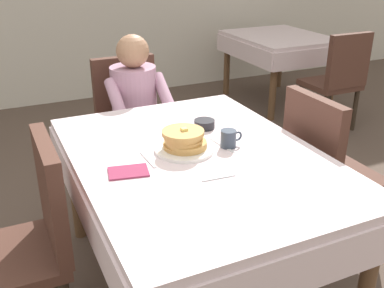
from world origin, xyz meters
TOP-DOWN VIEW (x-y plane):
  - ground_plane at (0.00, 0.00)m, footprint 14.00×14.00m
  - dining_table_main at (0.00, 0.00)m, footprint 1.12×1.52m
  - chair_diner at (0.03, 1.17)m, footprint 0.44×0.45m
  - diner_person at (0.03, 1.01)m, footprint 0.40×0.43m
  - chair_left_side at (-0.77, 0.00)m, footprint 0.45×0.44m
  - chair_right_side at (0.77, 0.00)m, footprint 0.45×0.44m
  - plate_breakfast at (-0.04, 0.06)m, footprint 0.28×0.28m
  - breakfast_stack at (-0.04, 0.06)m, footprint 0.22×0.21m
  - cup_coffee at (0.17, 0.02)m, footprint 0.11×0.08m
  - bowl_butter at (0.18, 0.28)m, footprint 0.11×0.11m
  - fork_left_of_plate at (-0.23, 0.04)m, footprint 0.02×0.18m
  - knife_right_of_plate at (0.15, 0.04)m, footprint 0.03×0.20m
  - spoon_near_edge at (-0.02, -0.25)m, footprint 0.15×0.02m
  - napkin_folded at (-0.35, -0.04)m, footprint 0.19×0.15m
  - background_table_far at (2.08, 2.32)m, footprint 0.92×1.12m
  - background_chair_empty at (2.08, 1.37)m, footprint 0.44×0.45m

SIDE VIEW (x-z plane):
  - ground_plane at x=0.00m, z-range 0.00..0.00m
  - chair_diner at x=0.03m, z-range 0.06..0.99m
  - chair_left_side at x=-0.77m, z-range 0.06..0.99m
  - chair_right_side at x=0.77m, z-range 0.06..0.99m
  - background_chair_empty at x=2.08m, z-range 0.06..0.99m
  - background_table_far at x=2.08m, z-range 0.25..0.99m
  - dining_table_main at x=0.00m, z-range 0.28..1.02m
  - diner_person at x=0.03m, z-range 0.11..1.23m
  - fork_left_of_plate at x=-0.23m, z-range 0.74..0.74m
  - knife_right_of_plate at x=0.15m, z-range 0.74..0.74m
  - spoon_near_edge at x=-0.02m, z-range 0.74..0.74m
  - napkin_folded at x=-0.35m, z-range 0.74..0.75m
  - plate_breakfast at x=-0.04m, z-range 0.74..0.76m
  - bowl_butter at x=0.18m, z-range 0.74..0.78m
  - cup_coffee at x=0.17m, z-range 0.74..0.83m
  - breakfast_stack at x=-0.04m, z-range 0.75..0.85m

